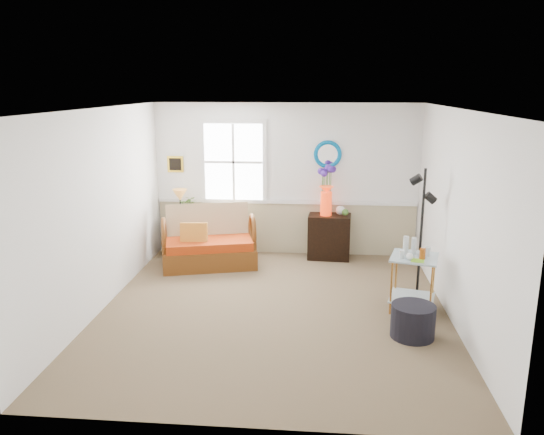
# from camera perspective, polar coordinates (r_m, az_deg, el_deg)

# --- Properties ---
(floor) EXTENTS (4.50, 5.00, 0.01)m
(floor) POSITION_cam_1_polar(r_m,az_deg,el_deg) (7.09, 0.17, -9.88)
(floor) COLOR brown
(floor) RESTS_ON ground
(ceiling) EXTENTS (4.50, 5.00, 0.01)m
(ceiling) POSITION_cam_1_polar(r_m,az_deg,el_deg) (6.49, 0.19, 11.62)
(ceiling) COLOR white
(ceiling) RESTS_ON walls
(walls) EXTENTS (4.51, 5.01, 2.60)m
(walls) POSITION_cam_1_polar(r_m,az_deg,el_deg) (6.67, 0.18, 0.39)
(walls) COLOR white
(walls) RESTS_ON floor
(wainscot) EXTENTS (4.46, 0.02, 0.90)m
(wainscot) POSITION_cam_1_polar(r_m,az_deg,el_deg) (9.27, 1.48, -1.13)
(wainscot) COLOR tan
(wainscot) RESTS_ON walls
(chair_rail) EXTENTS (4.46, 0.04, 0.06)m
(chair_rail) POSITION_cam_1_polar(r_m,az_deg,el_deg) (9.15, 1.49, 1.69)
(chair_rail) COLOR white
(chair_rail) RESTS_ON walls
(window) EXTENTS (1.14, 0.06, 1.44)m
(window) POSITION_cam_1_polar(r_m,az_deg,el_deg) (9.13, -4.16, 5.97)
(window) COLOR white
(window) RESTS_ON walls
(picture) EXTENTS (0.28, 0.03, 0.28)m
(picture) POSITION_cam_1_polar(r_m,az_deg,el_deg) (9.37, -10.34, 5.67)
(picture) COLOR gold
(picture) RESTS_ON walls
(mirror) EXTENTS (0.47, 0.07, 0.47)m
(mirror) POSITION_cam_1_polar(r_m,az_deg,el_deg) (9.01, 6.01, 6.78)
(mirror) COLOR #0082CB
(mirror) RESTS_ON walls
(loveseat) EXTENTS (1.65, 1.19, 0.97)m
(loveseat) POSITION_cam_1_polar(r_m,az_deg,el_deg) (8.67, -6.81, -2.08)
(loveseat) COLOR #5B2F11
(loveseat) RESTS_ON floor
(throw_pillow) EXTENTS (0.44, 0.15, 0.43)m
(throw_pillow) POSITION_cam_1_polar(r_m,az_deg,el_deg) (8.56, -8.39, -2.00)
(throw_pillow) COLOR #BD520B
(throw_pillow) RESTS_ON loveseat
(lamp_stand) EXTENTS (0.43, 0.43, 0.69)m
(lamp_stand) POSITION_cam_1_polar(r_m,az_deg,el_deg) (9.42, -9.75, -1.77)
(lamp_stand) COLOR black
(lamp_stand) RESTS_ON floor
(table_lamp) EXTENTS (0.26, 0.26, 0.46)m
(table_lamp) POSITION_cam_1_polar(r_m,az_deg,el_deg) (9.26, -9.84, 1.61)
(table_lamp) COLOR #C67E34
(table_lamp) RESTS_ON lamp_stand
(potted_plant) EXTENTS (0.31, 0.35, 0.27)m
(potted_plant) POSITION_cam_1_polar(r_m,az_deg,el_deg) (9.28, -8.92, 1.08)
(potted_plant) COLOR #3D6926
(potted_plant) RESTS_ON lamp_stand
(cabinet) EXTENTS (0.73, 0.50, 0.75)m
(cabinet) POSITION_cam_1_polar(r_m,az_deg,el_deg) (9.07, 6.17, -2.04)
(cabinet) COLOR black
(cabinet) RESTS_ON floor
(flower_vase) EXTENTS (0.26, 0.26, 0.83)m
(flower_vase) POSITION_cam_1_polar(r_m,az_deg,el_deg) (8.87, 5.87, 2.87)
(flower_vase) COLOR red
(flower_vase) RESTS_ON cabinet
(side_table) EXTENTS (0.71, 0.71, 0.73)m
(side_table) POSITION_cam_1_polar(r_m,az_deg,el_deg) (7.19, 14.90, -6.85)
(side_table) COLOR #B97B34
(side_table) RESTS_ON floor
(tabletop_items) EXTENTS (0.48, 0.48, 0.24)m
(tabletop_items) POSITION_cam_1_polar(r_m,az_deg,el_deg) (7.02, 15.11, -3.21)
(tabletop_items) COLOR silver
(tabletop_items) RESTS_ON side_table
(floor_lamp) EXTENTS (0.34, 0.34, 1.81)m
(floor_lamp) POSITION_cam_1_polar(r_m,az_deg,el_deg) (7.50, 15.74, -1.73)
(floor_lamp) COLOR black
(floor_lamp) RESTS_ON floor
(ottoman) EXTENTS (0.59, 0.59, 0.40)m
(ottoman) POSITION_cam_1_polar(r_m,az_deg,el_deg) (6.52, 14.91, -10.70)
(ottoman) COLOR black
(ottoman) RESTS_ON floor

